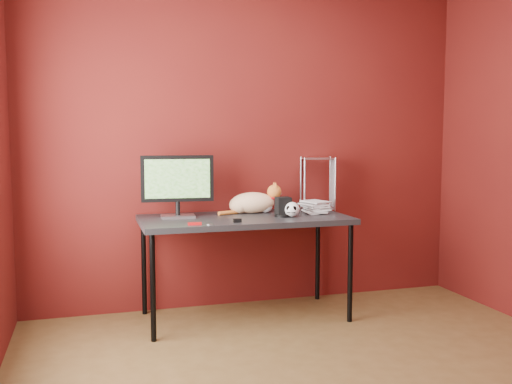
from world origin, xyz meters
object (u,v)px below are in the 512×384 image
object	(u,v)px
book_stack	(306,145)
monitor	(177,183)
skull_mug	(292,209)
cat	(253,202)
speaker	(283,208)
desk	(245,224)

from	to	relation	value
book_stack	monitor	bearing A→B (deg)	177.51
skull_mug	book_stack	distance (m)	0.52
cat	monitor	bearing A→B (deg)	-166.93
cat	book_stack	bearing A→B (deg)	-12.14
monitor	cat	distance (m)	0.61
skull_mug	speaker	size ratio (longest dim) A/B	0.86
desk	monitor	size ratio (longest dim) A/B	2.90
desk	cat	world-z (taller)	cat
desk	skull_mug	distance (m)	0.36
monitor	skull_mug	size ratio (longest dim) A/B	4.25
speaker	book_stack	world-z (taller)	book_stack
monitor	cat	world-z (taller)	monitor
desk	monitor	distance (m)	0.57
cat	skull_mug	world-z (taller)	cat
book_stack	cat	bearing A→B (deg)	162.47
desk	skull_mug	bearing A→B (deg)	-17.91
speaker	monitor	bearing A→B (deg)	165.71
desk	monitor	xyz separation A→B (m)	(-0.47, 0.10, 0.30)
desk	book_stack	distance (m)	0.75
skull_mug	speaker	distance (m)	0.07
monitor	cat	size ratio (longest dim) A/B	1.02
monitor	book_stack	distance (m)	1.00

